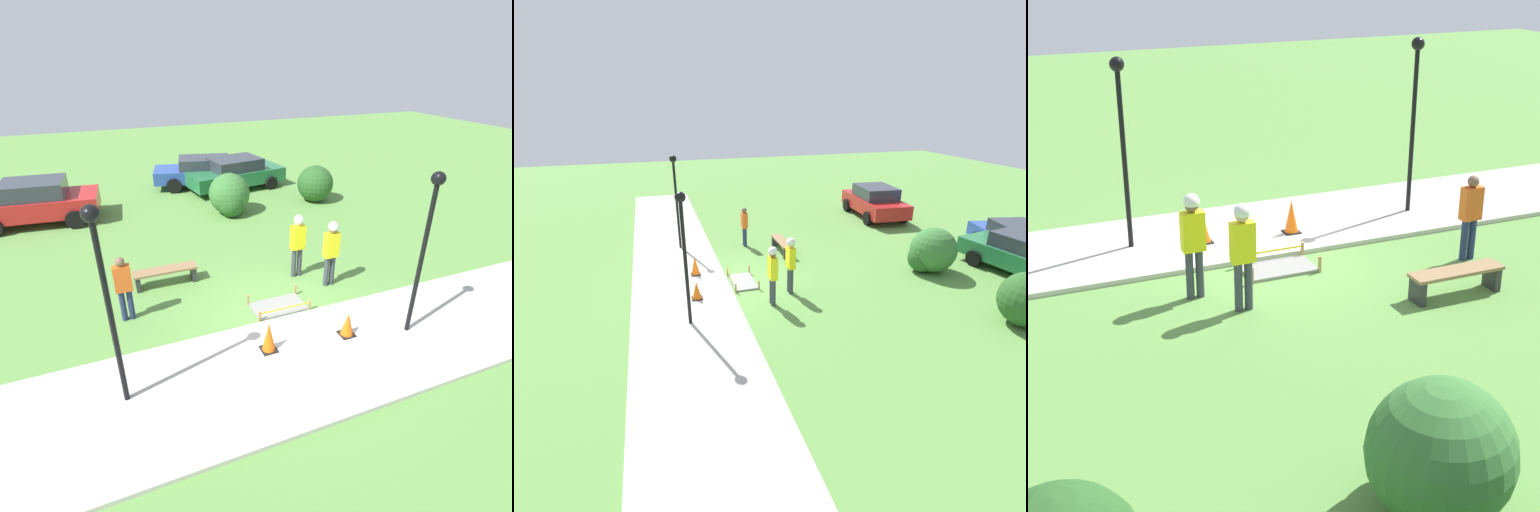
{
  "view_description": "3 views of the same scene",
  "coord_description": "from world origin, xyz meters",
  "views": [
    {
      "loc": [
        -3.71,
        -7.18,
        5.85
      ],
      "look_at": [
        -0.16,
        1.62,
        1.0
      ],
      "focal_mm": 28.0,
      "sensor_mm": 36.0,
      "label": 1
    },
    {
      "loc": [
        12.3,
        -2.22,
        5.99
      ],
      "look_at": [
        0.48,
        1.36,
        1.08
      ],
      "focal_mm": 28.0,
      "sensor_mm": 36.0,
      "label": 2
    },
    {
      "loc": [
        5.26,
        13.08,
        5.95
      ],
      "look_at": [
        0.51,
        1.97,
        0.93
      ],
      "focal_mm": 55.0,
      "sensor_mm": 36.0,
      "label": 3
    }
  ],
  "objects": [
    {
      "name": "worker_assistant",
      "position": [
        1.19,
        1.83,
        1.16
      ],
      "size": [
        0.4,
        0.27,
        1.9
      ],
      "color": "#383D47",
      "rests_on": "ground_plane"
    },
    {
      "name": "sidewalk",
      "position": [
        0.0,
        -1.59,
        0.05
      ],
      "size": [
        28.0,
        3.17,
        0.1
      ],
      "color": "#BCB7AD",
      "rests_on": "ground_plane"
    },
    {
      "name": "ground_plane",
      "position": [
        0.0,
        0.0,
        0.0
      ],
      "size": [
        60.0,
        60.0,
        0.0
      ],
      "primitive_type": "plane",
      "color": "#5B8E42"
    },
    {
      "name": "park_bench",
      "position": [
        -2.43,
        2.76,
        0.35
      ],
      "size": [
        1.75,
        0.44,
        0.49
      ],
      "color": "#2D2D33",
      "rests_on": "ground_plane"
    },
    {
      "name": "traffic_cone_far_patch",
      "position": [
        0.94,
        -1.18,
        0.39
      ],
      "size": [
        0.34,
        0.34,
        0.58
      ],
      "color": "black",
      "rests_on": "sidewalk"
    },
    {
      "name": "wet_concrete_patch",
      "position": [
        0.01,
        0.51,
        0.04
      ],
      "size": [
        1.41,
        0.84,
        0.32
      ],
      "color": "gray",
      "rests_on": "ground_plane"
    },
    {
      "name": "lamppost_far",
      "position": [
        -3.91,
        -1.26,
        2.6
      ],
      "size": [
        0.28,
        0.28,
        3.81
      ],
      "color": "black",
      "rests_on": "sidewalk"
    },
    {
      "name": "traffic_cone_near_patch",
      "position": [
        -0.92,
        -1.0,
        0.45
      ],
      "size": [
        0.34,
        0.34,
        0.71
      ],
      "color": "black",
      "rests_on": "sidewalk"
    },
    {
      "name": "shrub_rounded_near",
      "position": [
        0.97,
        7.05,
        0.54
      ],
      "size": [
        1.07,
        1.07,
        1.07
      ],
      "color": "#285623",
      "rests_on": "ground_plane"
    },
    {
      "name": "worker_supervisor",
      "position": [
        1.8,
        1.04,
        1.16
      ],
      "size": [
        0.4,
        0.28,
        1.91
      ],
      "color": "#383D47",
      "rests_on": "ground_plane"
    },
    {
      "name": "bystander_in_orange_shirt",
      "position": [
        -3.6,
        1.45,
        0.96
      ],
      "size": [
        0.4,
        0.22,
        1.7
      ],
      "color": "navy",
      "rests_on": "ground_plane"
    },
    {
      "name": "parked_car_blue",
      "position": [
        1.12,
        11.41,
        0.75
      ],
      "size": [
        5.06,
        2.83,
        1.41
      ],
      "rotation": [
        0.0,
        0.0,
        -0.23
      ],
      "color": "#28479E",
      "rests_on": "ground_plane"
    },
    {
      "name": "parked_car_red",
      "position": [
        -6.04,
        9.18,
        0.85
      ],
      "size": [
        4.54,
        2.5,
        1.64
      ],
      "rotation": [
        0.0,
        0.0,
        -0.09
      ],
      "color": "red",
      "rests_on": "ground_plane"
    },
    {
      "name": "lamppost_near",
      "position": [
        2.35,
        -1.54,
        2.56
      ],
      "size": [
        0.28,
        0.28,
        3.73
      ],
      "color": "black",
      "rests_on": "sidewalk"
    },
    {
      "name": "shrub_rounded_far",
      "position": [
        1.03,
        7.41,
        0.82
      ],
      "size": [
        1.64,
        1.64,
        1.64
      ],
      "color": "#387033",
      "rests_on": "ground_plane"
    }
  ]
}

